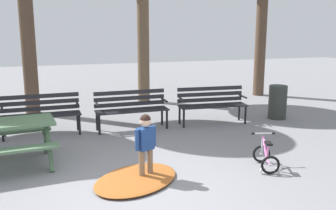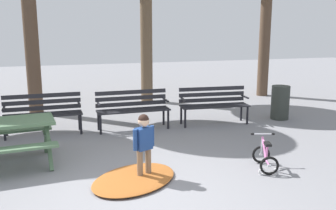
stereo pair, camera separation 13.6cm
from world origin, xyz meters
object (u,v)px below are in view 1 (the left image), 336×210
(park_bench_left, at_px, (41,111))
(park_bench_far_right, at_px, (212,102))
(trash_bin, at_px, (278,102))
(park_bench_right, at_px, (131,106))
(child_standing, at_px, (146,141))
(kids_bicycle, at_px, (266,156))

(park_bench_left, height_order, park_bench_far_right, same)
(trash_bin, bearing_deg, park_bench_right, 177.76)
(park_bench_far_right, xyz_separation_m, child_standing, (-2.30, -2.75, 0.07))
(park_bench_far_right, relative_size, child_standing, 1.63)
(park_bench_right, height_order, park_bench_far_right, same)
(trash_bin, bearing_deg, park_bench_left, 177.45)
(kids_bicycle, xyz_separation_m, trash_bin, (2.09, 2.87, 0.21))
(park_bench_left, distance_m, child_standing, 3.30)
(park_bench_left, height_order, child_standing, child_standing)
(kids_bicycle, bearing_deg, park_bench_far_right, 83.25)
(park_bench_far_right, height_order, child_standing, child_standing)
(park_bench_right, bearing_deg, park_bench_far_right, -2.34)
(child_standing, height_order, kids_bicycle, child_standing)
(trash_bin, bearing_deg, park_bench_far_right, 177.88)
(trash_bin, bearing_deg, child_standing, -146.41)
(park_bench_far_right, bearing_deg, park_bench_left, 177.25)
(park_bench_left, height_order, park_bench_right, same)
(park_bench_left, xyz_separation_m, park_bench_right, (1.90, -0.10, 0.00))
(child_standing, xyz_separation_m, kids_bicycle, (1.95, -0.18, -0.38))
(park_bench_left, xyz_separation_m, child_standing, (1.51, -2.93, 0.07))
(park_bench_right, xyz_separation_m, child_standing, (-0.39, -2.83, 0.07))
(park_bench_left, xyz_separation_m, park_bench_far_right, (3.81, -0.18, 0.00))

